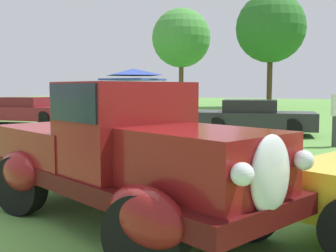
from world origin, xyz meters
name	(u,v)px	position (x,y,z in m)	size (l,w,h in m)	color
ground_plane	(70,221)	(0.00, 0.00, 0.00)	(120.00, 120.00, 0.00)	#568C3D
feature_pickup_truck	(122,153)	(0.63, 0.21, 0.87)	(4.50, 2.83, 1.70)	#400B0B
show_car_burgundy	(27,111)	(-11.11, 9.63, 0.60)	(4.78, 2.51, 1.22)	maroon
show_car_charcoal	(254,118)	(-0.83, 10.34, 0.60)	(4.39, 2.68, 1.22)	#28282D
canopy_tent_left_field	(133,74)	(-9.47, 15.88, 2.42)	(2.78, 2.78, 2.71)	#B7B7BC
treeline_far_left	(181,38)	(-14.15, 31.22, 6.23)	(5.45, 5.45, 8.98)	brown
treeline_mid_left	(271,28)	(-5.68, 30.75, 6.53)	(5.71, 5.71, 9.41)	#47331E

